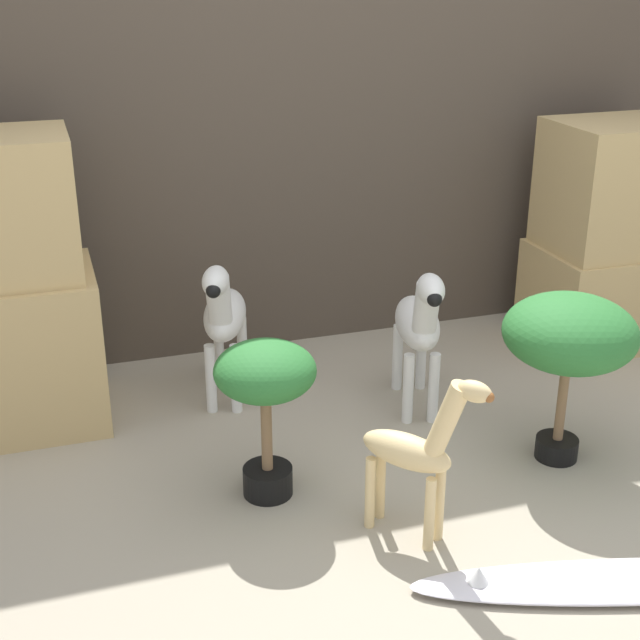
% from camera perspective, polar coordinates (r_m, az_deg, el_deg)
% --- Properties ---
extents(ground_plane, '(14.00, 14.00, 0.00)m').
position_cam_1_polar(ground_plane, '(2.89, 9.56, -13.84)').
color(ground_plane, '#9E937F').
extents(wall_back, '(6.40, 0.08, 2.20)m').
position_cam_1_polar(wall_back, '(3.96, -0.86, 13.81)').
color(wall_back, '#473D33').
rests_on(wall_back, ground_plane).
extents(rock_pillar_left, '(0.64, 0.51, 1.12)m').
position_cam_1_polar(rock_pillar_left, '(3.49, -19.46, 1.48)').
color(rock_pillar_left, tan).
rests_on(rock_pillar_left, ground_plane).
extents(rock_pillar_right, '(0.64, 0.51, 1.02)m').
position_cam_1_polar(rock_pillar_right, '(4.28, 18.16, 5.00)').
color(rock_pillar_right, tan).
rests_on(rock_pillar_right, ground_plane).
extents(zebra_right, '(0.26, 0.55, 0.64)m').
position_cam_1_polar(zebra_right, '(3.45, 6.38, -0.23)').
color(zebra_right, silver).
rests_on(zebra_right, ground_plane).
extents(zebra_left, '(0.29, 0.55, 0.64)m').
position_cam_1_polar(zebra_left, '(3.53, -6.19, 0.30)').
color(zebra_left, silver).
rests_on(zebra_left, ground_plane).
extents(giraffe_figurine, '(0.32, 0.37, 0.59)m').
position_cam_1_polar(giraffe_figurine, '(2.73, 6.23, -8.32)').
color(giraffe_figurine, '#E0C184').
rests_on(giraffe_figurine, ground_plane).
extents(potted_palm_front, '(0.46, 0.46, 0.62)m').
position_cam_1_polar(potted_palm_front, '(3.17, 15.68, -1.05)').
color(potted_palm_front, black).
rests_on(potted_palm_front, ground_plane).
extents(potted_palm_back, '(0.33, 0.33, 0.55)m').
position_cam_1_polar(potted_palm_back, '(2.88, -3.52, -4.21)').
color(potted_palm_back, black).
rests_on(potted_palm_back, ground_plane).
extents(surfboard, '(1.32, 0.55, 0.08)m').
position_cam_1_polar(surfboard, '(2.83, 19.35, -15.49)').
color(surfboard, silver).
rests_on(surfboard, ground_plane).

